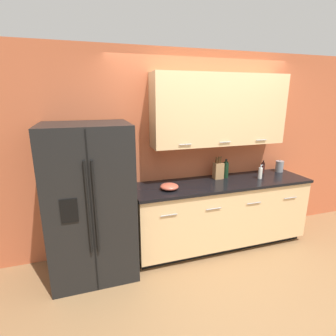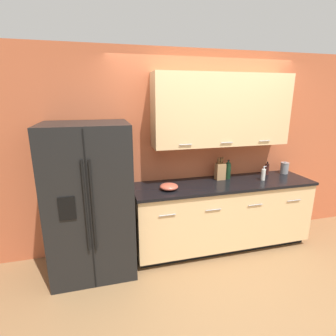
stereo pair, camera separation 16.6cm
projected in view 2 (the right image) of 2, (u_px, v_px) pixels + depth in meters
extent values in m
plane|color=olive|center=(241.00, 290.00, 2.82)|extent=(14.00, 14.00, 0.00)
cube|color=#BC5B38|center=(203.00, 150.00, 3.62)|extent=(10.00, 0.05, 2.60)
cube|color=#E0B77F|center=(222.00, 110.00, 3.34)|extent=(1.81, 0.32, 0.90)
cylinder|color=#99999E|center=(186.00, 145.00, 3.15)|extent=(0.16, 0.01, 0.01)
cylinder|color=#99999E|center=(227.00, 143.00, 3.28)|extent=(0.16, 0.01, 0.01)
cylinder|color=#99999E|center=(265.00, 141.00, 3.42)|extent=(0.16, 0.01, 0.01)
cube|color=black|center=(219.00, 241.00, 3.71)|extent=(2.33, 0.54, 0.09)
cube|color=#E0B77F|center=(222.00, 213.00, 3.55)|extent=(2.37, 0.62, 0.81)
cube|color=black|center=(224.00, 184.00, 3.43)|extent=(2.39, 0.64, 0.03)
cylinder|color=#99999E|center=(167.00, 215.00, 2.98)|extent=(0.20, 0.01, 0.01)
cylinder|color=#99999E|center=(213.00, 210.00, 3.12)|extent=(0.20, 0.01, 0.01)
cylinder|color=#99999E|center=(255.00, 205.00, 3.26)|extent=(0.20, 0.01, 0.01)
cylinder|color=#99999E|center=(294.00, 200.00, 3.40)|extent=(0.20, 0.01, 0.01)
cube|color=black|center=(90.00, 201.00, 2.98)|extent=(0.92, 0.74, 1.75)
cube|color=black|center=(90.00, 214.00, 2.63)|extent=(0.01, 0.01, 1.72)
cylinder|color=black|center=(85.00, 207.00, 2.59)|extent=(0.02, 0.02, 0.96)
cylinder|color=black|center=(93.00, 206.00, 2.60)|extent=(0.02, 0.02, 0.96)
cube|color=black|center=(67.00, 209.00, 2.55)|extent=(0.16, 0.01, 0.24)
cube|color=#A87A4C|center=(220.00, 172.00, 3.54)|extent=(0.13, 0.10, 0.22)
cylinder|color=brown|center=(218.00, 161.00, 3.50)|extent=(0.02, 0.03, 0.09)
cylinder|color=brown|center=(219.00, 162.00, 3.47)|extent=(0.02, 0.03, 0.08)
cylinder|color=brown|center=(220.00, 160.00, 3.51)|extent=(0.02, 0.04, 0.09)
cylinder|color=brown|center=(221.00, 161.00, 3.48)|extent=(0.02, 0.04, 0.09)
cylinder|color=brown|center=(223.00, 160.00, 3.52)|extent=(0.02, 0.04, 0.09)
cylinder|color=black|center=(228.00, 172.00, 3.58)|extent=(0.08, 0.08, 0.18)
sphere|color=black|center=(228.00, 165.00, 3.55)|extent=(0.07, 0.07, 0.07)
cylinder|color=black|center=(228.00, 163.00, 3.55)|extent=(0.02, 0.02, 0.06)
cylinder|color=black|center=(229.00, 161.00, 3.54)|extent=(0.03, 0.03, 0.02)
cylinder|color=silver|center=(263.00, 175.00, 3.51)|extent=(0.05, 0.05, 0.15)
cylinder|color=#B2B2B5|center=(264.00, 168.00, 3.49)|extent=(0.02, 0.02, 0.04)
cylinder|color=#B2B2B5|center=(265.00, 166.00, 3.48)|extent=(0.03, 0.01, 0.01)
cylinder|color=#3D1914|center=(267.00, 170.00, 3.76)|extent=(0.06, 0.06, 0.13)
sphere|color=#3D1914|center=(267.00, 165.00, 3.74)|extent=(0.05, 0.05, 0.05)
cylinder|color=#3D1914|center=(267.00, 164.00, 3.74)|extent=(0.02, 0.02, 0.05)
cylinder|color=black|center=(268.00, 162.00, 3.73)|extent=(0.02, 0.02, 0.01)
cylinder|color=gray|center=(284.00, 168.00, 3.82)|extent=(0.11, 0.11, 0.15)
cylinder|color=gray|center=(285.00, 163.00, 3.80)|extent=(0.12, 0.12, 0.01)
sphere|color=gray|center=(285.00, 162.00, 3.80)|extent=(0.02, 0.02, 0.02)
ellipsoid|color=#B24C38|center=(169.00, 187.00, 3.16)|extent=(0.22, 0.22, 0.07)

